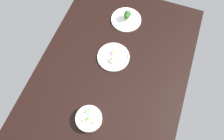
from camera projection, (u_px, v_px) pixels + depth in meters
dining_table at (112, 72)px, 141.85cm from camera, size 145.54×100.21×4.00cm
plate_eggs at (113, 57)px, 143.45cm from camera, size 22.44×22.44×4.91cm
bowl_peas at (89, 119)px, 124.57cm from camera, size 16.08×16.08×5.32cm
plate_broccoli at (126, 18)px, 155.93cm from camera, size 22.76×22.76×8.58cm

